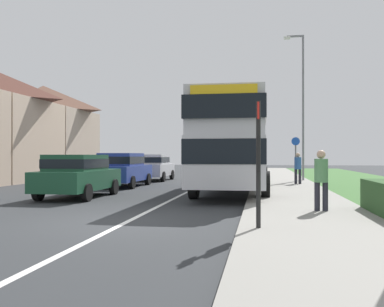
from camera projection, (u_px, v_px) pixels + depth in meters
ground_plane at (127, 222)px, 9.82m from camera, size 120.00×120.00×0.00m
lane_marking_centre at (187, 192)px, 17.72m from camera, size 0.14×60.00×0.01m
pavement_near_side at (294, 197)px, 15.08m from camera, size 3.20×68.00×0.12m
double_decker_bus at (234, 141)px, 17.73m from camera, size 2.80×10.39×3.70m
parked_car_dark_green at (78, 174)px, 15.55m from camera, size 1.93×4.27×1.56m
parked_car_blue at (122, 168)px, 20.98m from camera, size 1.98×4.47×1.65m
parked_car_silver at (153, 166)px, 26.18m from camera, size 1.95×4.05×1.59m
pedestrian_at_stop at (321, 177)px, 10.90m from camera, size 0.34×0.34×1.67m
pedestrian_walking_away at (298, 167)px, 21.30m from camera, size 0.34×0.34×1.67m
bus_stop_sign at (258, 155)px, 8.36m from camera, size 0.09×0.52×2.60m
cycle_route_sign at (296, 157)px, 23.00m from camera, size 0.44×0.08×2.52m
street_lamp_mid at (301, 99)px, 24.50m from camera, size 1.14×0.20×8.45m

